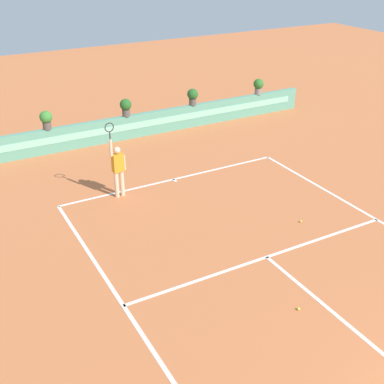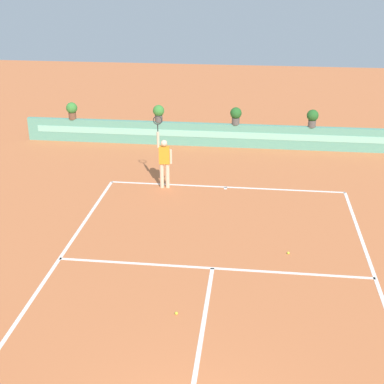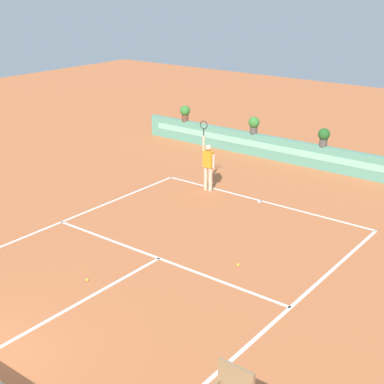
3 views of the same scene
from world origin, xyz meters
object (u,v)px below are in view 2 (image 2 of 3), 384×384
potted_plant_centre (236,115)px  potted_plant_right (313,117)px  tennis_ball_near_baseline (176,313)px  tennis_ball_mid_court (288,253)px  tennis_player (164,159)px  potted_plant_left (159,112)px  potted_plant_far_left (72,110)px

potted_plant_centre → potted_plant_right: bearing=0.0°
tennis_ball_near_baseline → tennis_ball_mid_court: bearing=49.4°
tennis_player → tennis_ball_mid_court: (4.11, -4.23, -1.02)m
tennis_player → tennis_ball_near_baseline: 7.51m
potted_plant_right → tennis_ball_mid_court: bearing=-98.0°
potted_plant_centre → potted_plant_left: bearing=180.0°
potted_plant_right → potted_plant_far_left: size_ratio=1.00×
tennis_player → tennis_ball_near_baseline: (1.49, -7.29, -1.02)m
potted_plant_right → potted_plant_left: size_ratio=1.00×
potted_plant_centre → potted_plant_far_left: bearing=180.0°
tennis_ball_near_baseline → potted_plant_left: size_ratio=0.09×
tennis_ball_mid_court → potted_plant_left: 10.46m
tennis_ball_near_baseline → potted_plant_left: bearing=101.8°
potted_plant_centre → potted_plant_left: size_ratio=1.00×
tennis_player → potted_plant_right: 7.21m
potted_plant_right → potted_plant_left: same height
potted_plant_centre → potted_plant_far_left: (-7.08, 0.00, 0.00)m
tennis_ball_near_baseline → potted_plant_centre: bearing=86.4°
tennis_player → potted_plant_centre: 5.29m
tennis_ball_mid_court → potted_plant_centre: 9.30m
tennis_player → potted_plant_far_left: bearing=135.4°
potted_plant_right → potted_plant_left: 6.42m
tennis_ball_near_baseline → potted_plant_right: bearing=72.1°
tennis_player → tennis_ball_mid_court: bearing=-45.8°
potted_plant_left → potted_plant_centre: bearing=0.0°
potted_plant_left → tennis_ball_mid_court: bearing=-60.2°
tennis_player → potted_plant_far_left: 6.81m
tennis_ball_mid_court → potted_plant_left: bearing=119.8°
tennis_ball_near_baseline → potted_plant_centre: potted_plant_centre is taller
potted_plant_centre → tennis_ball_near_baseline: bearing=-93.6°
tennis_ball_near_baseline → potted_plant_far_left: 13.70m
tennis_ball_mid_court → potted_plant_right: (1.27, 9.00, 1.38)m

